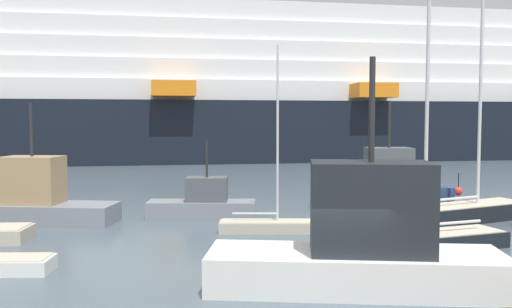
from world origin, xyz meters
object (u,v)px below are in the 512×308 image
object	(u,v)px
sailboat_1	(270,223)
sailboat_7	(434,236)
fishing_boat_1	(361,244)
fishing_boat_3	(37,199)
cruise_ship	(260,95)
channel_buoy_1	(458,191)
fishing_boat_0	(384,189)
fishing_boat_2	(203,203)
sailboat_5	(470,208)

from	to	relation	value
sailboat_1	sailboat_7	xyz separation A→B (m)	(5.36, -4.35, 0.11)
fishing_boat_1	fishing_boat_3	size ratio (longest dim) A/B	1.17
fishing_boat_1	fishing_boat_3	xyz separation A→B (m)	(-10.96, 12.81, -0.22)
sailboat_7	cruise_ship	xyz separation A→B (m)	(4.16, 48.40, 7.49)
channel_buoy_1	fishing_boat_0	bearing A→B (deg)	-149.81
fishing_boat_2	fishing_boat_3	distance (m)	7.89
sailboat_1	fishing_boat_3	bearing A→B (deg)	169.07
fishing_boat_3	cruise_ship	world-z (taller)	cruise_ship
fishing_boat_2	channel_buoy_1	world-z (taller)	fishing_boat_2
fishing_boat_0	fishing_boat_2	xyz separation A→B (m)	(-9.87, -0.31, -0.42)
cruise_ship	sailboat_7	bearing A→B (deg)	-92.39
fishing_boat_1	channel_buoy_1	xyz separation A→B (m)	(14.06, 16.95, -1.05)
sailboat_1	sailboat_5	size ratio (longest dim) A/B	0.63
fishing_boat_3	sailboat_1	bearing A→B (deg)	174.15
fishing_boat_3	cruise_ship	size ratio (longest dim) A/B	0.06
fishing_boat_2	cruise_ship	xyz separation A→B (m)	(11.93, 39.98, 7.27)
sailboat_5	cruise_ship	world-z (taller)	cruise_ship
sailboat_5	sailboat_7	world-z (taller)	sailboat_5
fishing_boat_3	fishing_boat_0	bearing A→B (deg)	-162.60
sailboat_7	channel_buoy_1	world-z (taller)	sailboat_7
sailboat_1	fishing_boat_0	world-z (taller)	sailboat_1
sailboat_7	fishing_boat_1	world-z (taller)	sailboat_7
sailboat_1	sailboat_7	bearing A→B (deg)	-26.45
sailboat_5	fishing_boat_2	size ratio (longest dim) A/B	2.30
fishing_boat_1	fishing_boat_2	distance (m)	12.80
channel_buoy_1	sailboat_5	bearing A→B (deg)	-119.59
sailboat_5	fishing_boat_2	distance (m)	13.06
sailboat_1	channel_buoy_1	world-z (taller)	sailboat_1
fishing_boat_0	channel_buoy_1	distance (m)	8.46
sailboat_1	fishing_boat_1	size ratio (longest dim) A/B	0.91
fishing_boat_3	channel_buoy_1	world-z (taller)	fishing_boat_3
sailboat_7	fishing_boat_2	size ratio (longest dim) A/B	1.95
fishing_boat_0	fishing_boat_3	size ratio (longest dim) A/B	0.99
channel_buoy_1	sailboat_7	bearing A→B (deg)	-125.86
fishing_boat_3	fishing_boat_1	bearing A→B (deg)	148.24
sailboat_5	channel_buoy_1	bearing A→B (deg)	46.85
fishing_boat_1	cruise_ship	xyz separation A→B (m)	(8.84, 52.38, 6.65)
fishing_boat_2	cruise_ship	bearing A→B (deg)	86.12
sailboat_5	fishing_boat_2	xyz separation A→B (m)	(-12.59, 3.49, 0.13)
sailboat_1	cruise_ship	distance (m)	45.71
fishing_boat_0	fishing_boat_2	distance (m)	9.89
channel_buoy_1	cruise_ship	bearing A→B (deg)	98.38
sailboat_1	channel_buoy_1	bearing A→B (deg)	42.94
fishing_boat_2	sailboat_5	bearing A→B (deg)	-2.77
fishing_boat_1	fishing_boat_2	bearing A→B (deg)	120.87
fishing_boat_1	sailboat_7	bearing A→B (deg)	57.28
fishing_boat_2	channel_buoy_1	bearing A→B (deg)	27.58
fishing_boat_0	cruise_ship	size ratio (longest dim) A/B	0.06
fishing_boat_2	sailboat_7	bearing A→B (deg)	-34.56
fishing_boat_1	sailboat_1	bearing A→B (deg)	111.53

